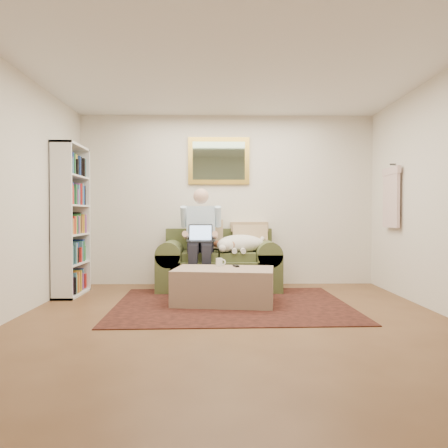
{
  "coord_description": "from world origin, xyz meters",
  "views": [
    {
      "loc": [
        -0.16,
        -4.24,
        1.07
      ],
      "look_at": [
        -0.06,
        1.49,
        0.95
      ],
      "focal_mm": 35.0,
      "sensor_mm": 36.0,
      "label": 1
    }
  ],
  "objects_px": {
    "laptop": "(200,237)",
    "seated_man": "(201,239)",
    "sofa": "(219,268)",
    "ottoman": "(224,286)",
    "sleeping_dog": "(241,244)",
    "bookshelf": "(71,220)",
    "coffee_mug": "(219,262)"
  },
  "relations": [
    {
      "from": "sofa",
      "to": "coffee_mug",
      "type": "relative_size",
      "value": 17.25
    },
    {
      "from": "sleeping_dog",
      "to": "laptop",
      "type": "bearing_deg",
      "value": -166.36
    },
    {
      "from": "sofa",
      "to": "bookshelf",
      "type": "xyz_separation_m",
      "value": [
        -1.97,
        -0.43,
        0.7
      ]
    },
    {
      "from": "seated_man",
      "to": "ottoman",
      "type": "distance_m",
      "value": 1.07
    },
    {
      "from": "laptop",
      "to": "seated_man",
      "type": "bearing_deg",
      "value": 90.0
    },
    {
      "from": "sofa",
      "to": "bookshelf",
      "type": "relative_size",
      "value": 0.86
    },
    {
      "from": "seated_man",
      "to": "ottoman",
      "type": "bearing_deg",
      "value": -70.47
    },
    {
      "from": "sofa",
      "to": "seated_man",
      "type": "relative_size",
      "value": 1.19
    },
    {
      "from": "sofa",
      "to": "sleeping_dog",
      "type": "relative_size",
      "value": 2.43
    },
    {
      "from": "bookshelf",
      "to": "sleeping_dog",
      "type": "bearing_deg",
      "value": 8.54
    },
    {
      "from": "sofa",
      "to": "coffee_mug",
      "type": "xyz_separation_m",
      "value": [
        -0.0,
        -0.82,
        0.18
      ]
    },
    {
      "from": "sleeping_dog",
      "to": "bookshelf",
      "type": "xyz_separation_m",
      "value": [
        -2.28,
        -0.34,
        0.34
      ]
    },
    {
      "from": "seated_man",
      "to": "sleeping_dog",
      "type": "bearing_deg",
      "value": 7.13
    },
    {
      "from": "sofa",
      "to": "laptop",
      "type": "height_order",
      "value": "laptop"
    },
    {
      "from": "sofa",
      "to": "coffee_mug",
      "type": "bearing_deg",
      "value": -90.12
    },
    {
      "from": "laptop",
      "to": "bookshelf",
      "type": "relative_size",
      "value": 0.17
    },
    {
      "from": "laptop",
      "to": "sleeping_dog",
      "type": "relative_size",
      "value": 0.47
    },
    {
      "from": "sofa",
      "to": "laptop",
      "type": "distance_m",
      "value": 0.58
    },
    {
      "from": "sofa",
      "to": "sleeping_dog",
      "type": "distance_m",
      "value": 0.48
    },
    {
      "from": "coffee_mug",
      "to": "bookshelf",
      "type": "xyz_separation_m",
      "value": [
        -1.97,
        0.39,
        0.52
      ]
    },
    {
      "from": "sleeping_dog",
      "to": "coffee_mug",
      "type": "relative_size",
      "value": 7.1
    },
    {
      "from": "laptop",
      "to": "bookshelf",
      "type": "distance_m",
      "value": 1.74
    },
    {
      "from": "sleeping_dog",
      "to": "ottoman",
      "type": "height_order",
      "value": "sleeping_dog"
    },
    {
      "from": "ottoman",
      "to": "seated_man",
      "type": "bearing_deg",
      "value": 109.53
    },
    {
      "from": "coffee_mug",
      "to": "sleeping_dog",
      "type": "bearing_deg",
      "value": 66.86
    },
    {
      "from": "laptop",
      "to": "bookshelf",
      "type": "xyz_separation_m",
      "value": [
        -1.71,
        -0.2,
        0.24
      ]
    },
    {
      "from": "laptop",
      "to": "ottoman",
      "type": "distance_m",
      "value": 1.03
    },
    {
      "from": "sofa",
      "to": "bookshelf",
      "type": "height_order",
      "value": "bookshelf"
    },
    {
      "from": "coffee_mug",
      "to": "bookshelf",
      "type": "height_order",
      "value": "bookshelf"
    },
    {
      "from": "coffee_mug",
      "to": "laptop",
      "type": "bearing_deg",
      "value": 113.53
    },
    {
      "from": "sleeping_dog",
      "to": "bookshelf",
      "type": "height_order",
      "value": "bookshelf"
    },
    {
      "from": "sleeping_dog",
      "to": "coffee_mug",
      "type": "bearing_deg",
      "value": -113.14
    }
  ]
}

